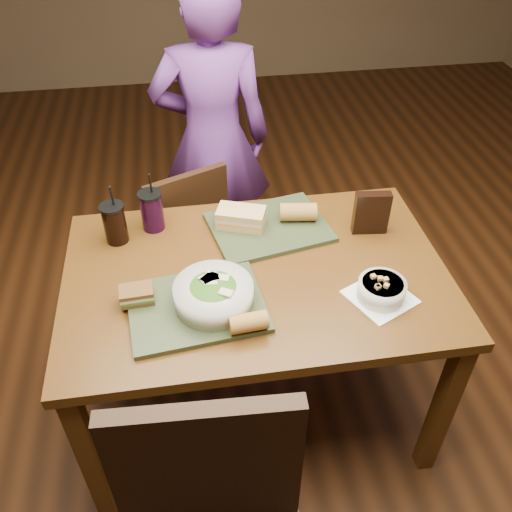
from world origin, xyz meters
The scene contains 15 objects.
ground centered at (0.00, 0.00, 0.00)m, with size 6.00×6.00×0.00m, color #381C0B.
dining_table centered at (0.00, 0.00, 0.66)m, with size 1.30×0.85×0.75m.
chair_far centered at (-0.21, 0.61, 0.46)m, with size 0.47×0.49×0.83m.
diner centered at (-0.06, 0.94, 0.75)m, with size 0.55×0.36×1.51m, color #622E7E.
tray_near centered at (-0.21, -0.15, 0.76)m, with size 0.42×0.32×0.02m, color #2E3920.
tray_far centered at (0.08, 0.23, 0.76)m, with size 0.42×0.32×0.02m, color #2E3920.
salad_bowl centered at (-0.16, -0.14, 0.81)m, with size 0.25×0.25×0.08m.
soup_bowl centered at (0.38, -0.18, 0.78)m, with size 0.25×0.25×0.08m.
sandwich_near centered at (-0.39, -0.10, 0.79)m, with size 0.11×0.08×0.05m.
sandwich_far centered at (-0.02, 0.24, 0.80)m, with size 0.20×0.15×0.07m.
baguette_near centered at (-0.06, -0.27, 0.80)m, with size 0.06×0.06×0.11m, color #AD7533.
baguette_far centered at (0.20, 0.25, 0.80)m, with size 0.07×0.07×0.14m, color #AD7533.
cup_cola centered at (-0.47, 0.25, 0.83)m, with size 0.09×0.09×0.24m.
cup_berry centered at (-0.34, 0.30, 0.83)m, with size 0.09×0.09×0.24m.
chip_bag centered at (0.45, 0.16, 0.83)m, with size 0.13×0.04×0.17m, color black.
Camera 1 is at (-0.21, -1.35, 1.98)m, focal length 38.00 mm.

